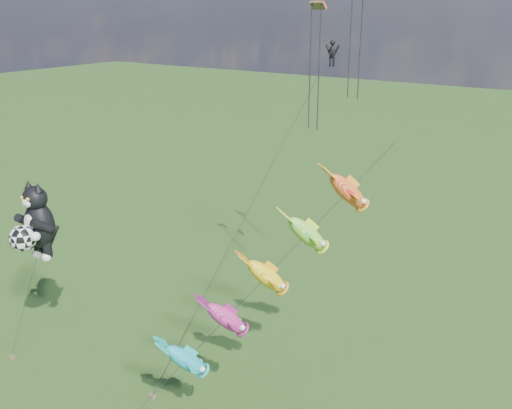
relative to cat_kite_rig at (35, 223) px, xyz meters
The scene contains 4 objects.
ground 9.68m from the cat_kite_rig, behind, with size 300.00×300.00×0.00m, color #16380E.
cat_kite_rig is the anchor object (origin of this frame).
fish_windsock_rig 16.24m from the cat_kite_rig, ahead, with size 10.28×12.37×15.39m.
parafoil_rig 22.08m from the cat_kite_rig, 46.26° to the left, with size 5.45×17.05×25.15m.
Camera 1 is at (34.22, -20.55, 22.11)m, focal length 40.00 mm.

